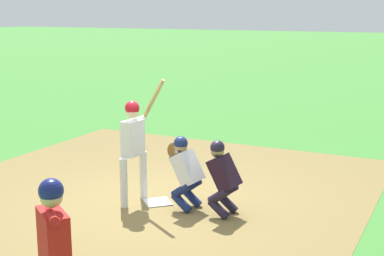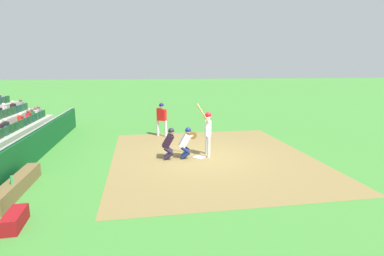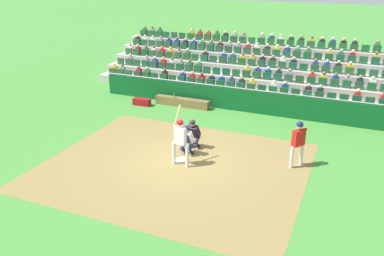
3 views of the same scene
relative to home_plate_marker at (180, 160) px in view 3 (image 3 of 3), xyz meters
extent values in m
plane|color=#3E8032|center=(0.00, 0.00, -0.02)|extent=(160.00, 160.00, 0.00)
cube|color=olive|center=(0.00, 0.50, -0.01)|extent=(9.45, 8.05, 0.01)
cube|color=white|center=(0.00, 0.00, 0.00)|extent=(0.62, 0.62, 0.02)
cylinder|color=silver|center=(-0.45, 0.39, 0.42)|extent=(0.14, 0.14, 0.86)
cylinder|color=silver|center=(0.10, 0.35, 0.42)|extent=(0.14, 0.14, 0.86)
cube|color=silver|center=(-0.18, 0.37, 1.15)|extent=(0.43, 0.25, 0.61)
sphere|color=beige|center=(-0.18, 0.37, 1.61)|extent=(0.22, 0.22, 0.22)
sphere|color=red|center=(-0.18, 0.37, 1.67)|extent=(0.25, 0.25, 0.25)
cylinder|color=silver|center=(-0.13, 0.34, 1.44)|extent=(0.45, 0.17, 0.14)
cylinder|color=silver|center=(0.03, 0.33, 1.44)|extent=(0.17, 0.15, 0.13)
cylinder|color=#AD854F|center=(0.06, 0.09, 1.81)|extent=(0.11, 0.48, 0.72)
sphere|color=black|center=(0.08, 0.30, 1.47)|extent=(0.06, 0.06, 0.06)
cylinder|color=navy|center=(-0.17, -0.57, 0.14)|extent=(0.17, 0.39, 0.34)
cylinder|color=navy|center=(-0.17, -0.57, 0.36)|extent=(0.17, 0.39, 0.33)
cylinder|color=navy|center=(0.14, -0.60, 0.14)|extent=(0.17, 0.39, 0.34)
cylinder|color=navy|center=(0.14, -0.60, 0.36)|extent=(0.17, 0.39, 0.33)
cube|color=silver|center=(-0.02, -0.60, 0.70)|extent=(0.46, 0.51, 0.60)
cube|color=navy|center=(-0.01, -0.49, 0.70)|extent=(0.40, 0.30, 0.43)
sphere|color=#A88054|center=(0.00, -0.47, 1.05)|extent=(0.22, 0.22, 0.22)
cube|color=black|center=(0.00, -0.47, 1.05)|extent=(0.21, 0.15, 0.19)
sphere|color=navy|center=(0.00, -0.47, 1.11)|extent=(0.24, 0.24, 0.24)
cylinder|color=brown|center=(0.13, -0.30, 0.93)|extent=(0.10, 0.31, 0.30)
cylinder|color=silver|center=(0.15, -0.47, 0.86)|extent=(0.12, 0.39, 0.22)
cylinder|color=#221A2D|center=(-0.16, -1.24, 0.14)|extent=(0.17, 0.39, 0.34)
cylinder|color=#221A2D|center=(-0.16, -1.24, 0.36)|extent=(0.16, 0.39, 0.33)
cylinder|color=#221A2D|center=(0.16, -1.26, 0.14)|extent=(0.17, 0.39, 0.34)
cylinder|color=#221A2D|center=(0.16, -1.26, 0.36)|extent=(0.16, 0.39, 0.33)
cube|color=black|center=(0.00, -1.27, 0.70)|extent=(0.45, 0.50, 0.60)
cube|color=#221A2D|center=(0.00, -1.16, 0.70)|extent=(0.40, 0.29, 0.43)
sphere|color=#A08153|center=(0.01, -1.14, 1.06)|extent=(0.22, 0.22, 0.22)
cube|color=black|center=(0.01, -1.14, 1.06)|extent=(0.21, 0.14, 0.19)
sphere|color=#221A2D|center=(0.01, -1.14, 1.12)|extent=(0.24, 0.24, 0.24)
cube|color=#0D4A1F|center=(0.00, -6.40, 0.55)|extent=(15.02, 0.24, 1.13)
cylinder|color=gray|center=(0.00, -6.40, 1.15)|extent=(15.02, 0.07, 0.07)
cube|color=brown|center=(2.66, -5.85, 0.20)|extent=(2.97, 0.40, 0.44)
cylinder|color=green|center=(3.10, -5.78, 0.55)|extent=(0.07, 0.07, 0.24)
cube|color=maroon|center=(4.69, -5.14, 0.16)|extent=(0.96, 0.41, 0.36)
cylinder|color=silver|center=(-3.94, -1.06, 0.40)|extent=(0.18, 0.18, 0.84)
cylinder|color=silver|center=(-4.22, -1.46, 0.40)|extent=(0.18, 0.18, 0.84)
cube|color=red|center=(-4.08, -1.26, 1.12)|extent=(0.46, 0.52, 0.59)
sphere|color=tan|center=(-4.08, -1.26, 1.56)|extent=(0.22, 0.22, 0.22)
sphere|color=navy|center=(-4.08, -1.26, 1.62)|extent=(0.24, 0.24, 0.24)
cylinder|color=red|center=(-4.13, -1.29, 1.40)|extent=(0.40, 0.44, 0.14)
cylinder|color=red|center=(-4.24, -1.45, 1.40)|extent=(0.18, 0.15, 0.13)
cube|color=#A29C93|center=(0.00, -8.63, 0.22)|extent=(19.22, 1.01, 0.47)
cube|color=#16442D|center=(-6.96, -8.47, 0.66)|extent=(0.44, 0.10, 0.42)
cube|color=red|center=(-6.96, -8.73, 0.71)|extent=(0.32, 0.22, 0.52)
cube|color=#18472A|center=(-6.35, -8.47, 0.66)|extent=(0.44, 0.10, 0.42)
cube|color=#15422E|center=(-5.75, -8.47, 0.66)|extent=(0.44, 0.10, 0.42)
cube|color=red|center=(-5.75, -8.73, 0.71)|extent=(0.32, 0.22, 0.52)
sphere|color=beige|center=(-5.75, -8.73, 1.07)|extent=(0.19, 0.19, 0.19)
cube|color=#174C24|center=(-5.14, -8.47, 0.66)|extent=(0.44, 0.10, 0.42)
cube|color=#1A4824|center=(-4.54, -8.47, 0.66)|extent=(0.44, 0.10, 0.42)
cube|color=#194623|center=(-3.93, -8.47, 0.66)|extent=(0.44, 0.10, 0.42)
cube|color=#1D282C|center=(-3.93, -8.73, 0.71)|extent=(0.32, 0.22, 0.52)
sphere|color=beige|center=(-3.93, -8.73, 1.07)|extent=(0.19, 0.19, 0.19)
cube|color=#1D4D32|center=(-3.33, -8.47, 0.66)|extent=(0.44, 0.10, 0.42)
cube|color=#2F1C26|center=(-3.33, -8.73, 0.71)|extent=(0.32, 0.22, 0.52)
sphere|color=beige|center=(-3.33, -8.73, 1.07)|extent=(0.19, 0.19, 0.19)
cube|color=#1C4525|center=(-2.72, -8.47, 0.66)|extent=(0.44, 0.10, 0.42)
cube|color=#194A24|center=(-2.12, -8.47, 0.66)|extent=(0.44, 0.10, 0.42)
cube|color=navy|center=(-2.12, -8.73, 0.71)|extent=(0.32, 0.22, 0.52)
sphere|color=#D0B084|center=(-2.12, -8.73, 1.07)|extent=(0.19, 0.19, 0.19)
cube|color=#1E4F2A|center=(-1.51, -8.47, 0.66)|extent=(0.44, 0.10, 0.42)
cube|color=white|center=(-1.51, -8.73, 0.71)|extent=(0.32, 0.22, 0.52)
sphere|color=beige|center=(-1.51, -8.73, 1.07)|extent=(0.19, 0.19, 0.19)
cube|color=#144326|center=(-0.91, -8.47, 0.66)|extent=(0.44, 0.10, 0.42)
cube|color=#1E4B28|center=(-0.30, -8.47, 0.66)|extent=(0.44, 0.10, 0.42)
cube|color=gold|center=(-0.30, -8.73, 0.71)|extent=(0.32, 0.22, 0.52)
sphere|color=#D6AE82|center=(-0.30, -8.73, 1.07)|extent=(0.19, 0.19, 0.19)
cube|color=#194E2A|center=(0.30, -8.47, 0.66)|extent=(0.44, 0.10, 0.42)
cube|color=#22292F|center=(0.30, -8.73, 0.71)|extent=(0.32, 0.22, 0.52)
sphere|color=#A47B5A|center=(0.30, -8.73, 1.07)|extent=(0.19, 0.19, 0.19)
cube|color=#204C2F|center=(0.91, -8.47, 0.66)|extent=(0.44, 0.10, 0.42)
cube|color=#264090|center=(0.91, -8.73, 0.71)|extent=(0.32, 0.22, 0.52)
sphere|color=brown|center=(0.91, -8.73, 1.07)|extent=(0.19, 0.19, 0.19)
cube|color=#144F24|center=(1.51, -8.47, 0.66)|extent=(0.44, 0.10, 0.42)
cube|color=navy|center=(1.51, -8.73, 0.71)|extent=(0.32, 0.22, 0.52)
sphere|color=beige|center=(1.51, -8.73, 1.07)|extent=(0.19, 0.19, 0.19)
cube|color=#164A2F|center=(2.12, -8.47, 0.66)|extent=(0.44, 0.10, 0.42)
cube|color=#1C252E|center=(2.12, -8.73, 0.71)|extent=(0.32, 0.22, 0.52)
sphere|color=beige|center=(2.12, -8.73, 1.07)|extent=(0.19, 0.19, 0.19)
cube|color=#175026|center=(2.72, -8.47, 0.66)|extent=(0.44, 0.10, 0.42)
cube|color=red|center=(2.72, -8.73, 0.71)|extent=(0.32, 0.22, 0.52)
sphere|color=brown|center=(2.72, -8.73, 1.07)|extent=(0.19, 0.19, 0.19)
cube|color=#165031|center=(3.33, -8.47, 0.66)|extent=(0.44, 0.10, 0.42)
cube|color=red|center=(3.33, -8.73, 0.71)|extent=(0.32, 0.22, 0.52)
sphere|color=beige|center=(3.33, -8.73, 1.07)|extent=(0.19, 0.19, 0.19)
cube|color=#144E2D|center=(3.93, -8.47, 0.66)|extent=(0.44, 0.10, 0.42)
cube|color=navy|center=(3.93, -8.73, 0.71)|extent=(0.32, 0.22, 0.52)
sphere|color=tan|center=(3.93, -8.73, 1.07)|extent=(0.19, 0.19, 0.19)
cube|color=#1A4825|center=(4.54, -8.47, 0.66)|extent=(0.44, 0.10, 0.42)
cube|color=#1C4F2B|center=(5.14, -8.47, 0.66)|extent=(0.44, 0.10, 0.42)
cube|color=#2D2F1E|center=(5.14, -8.73, 0.71)|extent=(0.32, 0.22, 0.52)
sphere|color=brown|center=(5.14, -8.73, 1.07)|extent=(0.19, 0.19, 0.19)
cube|color=#1A452B|center=(5.75, -8.47, 0.66)|extent=(0.44, 0.10, 0.42)
cube|color=#1E4B2C|center=(6.35, -8.47, 0.66)|extent=(0.44, 0.10, 0.42)
cube|color=#27773F|center=(6.35, -8.73, 0.71)|extent=(0.32, 0.22, 0.52)
sphere|color=beige|center=(6.35, -8.73, 1.07)|extent=(0.19, 0.19, 0.19)
cube|color=#1A4232|center=(6.96, -8.47, 0.66)|extent=(0.44, 0.10, 0.42)
cube|color=red|center=(6.96, -8.73, 0.71)|extent=(0.32, 0.22, 0.52)
sphere|color=brown|center=(6.96, -8.73, 1.07)|extent=(0.19, 0.19, 0.19)
cube|color=#22492B|center=(7.56, -8.47, 0.66)|extent=(0.44, 0.10, 0.42)
cube|color=#154E2B|center=(8.17, -8.47, 0.66)|extent=(0.44, 0.10, 0.42)
cube|color=gray|center=(8.17, -8.73, 0.71)|extent=(0.32, 0.22, 0.52)
sphere|color=brown|center=(8.17, -8.73, 1.07)|extent=(0.19, 0.19, 0.19)
cube|color=#1E4126|center=(8.77, -8.47, 0.66)|extent=(0.44, 0.10, 0.42)
cube|color=gold|center=(8.77, -8.73, 0.71)|extent=(0.32, 0.22, 0.52)
sphere|color=beige|center=(8.77, -8.73, 1.07)|extent=(0.19, 0.19, 0.19)
cube|color=#A29C93|center=(0.00, -9.64, 0.45)|extent=(19.22, 1.01, 0.93)
cube|color=#1A4D23|center=(-6.35, -9.48, 1.12)|extent=(0.44, 0.10, 0.42)
cube|color=silver|center=(-6.35, -9.74, 1.17)|extent=(0.32, 0.22, 0.52)
sphere|color=beige|center=(-6.35, -9.74, 1.53)|extent=(0.19, 0.19, 0.19)
cube|color=#20442A|center=(-5.75, -9.48, 1.12)|extent=(0.44, 0.10, 0.42)
cube|color=#24272F|center=(-5.75, -9.74, 1.17)|extent=(0.32, 0.22, 0.52)
sphere|color=#AD7D58|center=(-5.75, -9.74, 1.53)|extent=(0.19, 0.19, 0.19)
cube|color=#1E4E2B|center=(-5.14, -9.48, 1.12)|extent=(0.44, 0.10, 0.42)
cube|color=gray|center=(-5.14, -9.74, 1.17)|extent=(0.32, 0.22, 0.52)
sphere|color=#B2745A|center=(-5.14, -9.74, 1.53)|extent=(0.19, 0.19, 0.19)
cube|color=#1D4D24|center=(-4.54, -9.48, 1.12)|extent=(0.44, 0.10, 0.42)
cube|color=navy|center=(-4.54, -9.74, 1.17)|extent=(0.32, 0.22, 0.52)
sphere|color=brown|center=(-4.54, -9.74, 1.53)|extent=(0.19, 0.19, 0.19)
cube|color=#174E28|center=(-3.93, -9.48, 1.12)|extent=(0.44, 0.10, 0.42)
cube|color=gold|center=(-3.93, -9.74, 1.17)|extent=(0.32, 0.22, 0.52)
sphere|color=brown|center=(-3.93, -9.74, 1.53)|extent=(0.19, 0.19, 0.19)
cube|color=#134B28|center=(-3.33, -9.48, 1.12)|extent=(0.44, 0.10, 0.42)
cube|color=red|center=(-3.33, -9.74, 1.17)|extent=(0.32, 0.22, 0.52)
sphere|color=brown|center=(-3.33, -9.74, 1.53)|extent=(0.19, 0.19, 0.19)
cube|color=#1D4224|center=(-2.72, -9.48, 1.12)|extent=(0.44, 0.10, 0.42)
cube|color=#21482F|center=(-2.12, -9.48, 1.12)|extent=(0.44, 0.10, 0.42)
cube|color=gray|center=(-2.12, -9.74, 1.17)|extent=(0.32, 0.22, 0.52)
sphere|color=#A57558|center=(-2.12, -9.74, 1.53)|extent=(0.19, 0.19, 0.19)
cube|color=#194830|center=(-1.51, -9.48, 1.12)|extent=(0.44, 0.10, 0.42)
cube|color=#1F2D30|center=(-1.51, -9.74, 1.17)|extent=(0.32, 0.22, 0.52)
sphere|color=brown|center=(-1.51, -9.74, 1.53)|extent=(0.19, 0.19, 0.19)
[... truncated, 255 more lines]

